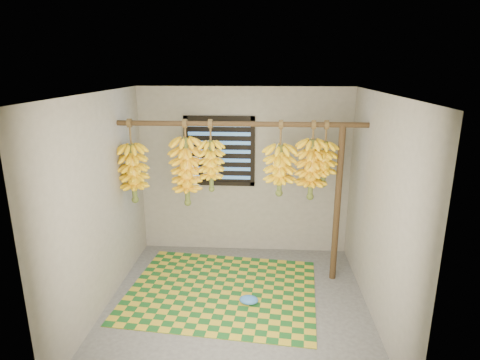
# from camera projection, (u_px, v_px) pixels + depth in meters

# --- Properties ---
(floor) EXTENTS (3.00, 3.00, 0.01)m
(floor) POSITION_uv_depth(u_px,v_px,m) (237.00, 305.00, 4.64)
(floor) COLOR #4C4C4C
(floor) RESTS_ON ground
(ceiling) EXTENTS (3.00, 3.00, 0.01)m
(ceiling) POSITION_uv_depth(u_px,v_px,m) (236.00, 93.00, 3.98)
(ceiling) COLOR silver
(ceiling) RESTS_ON wall_back
(wall_back) EXTENTS (3.00, 0.01, 2.40)m
(wall_back) POSITION_uv_depth(u_px,v_px,m) (244.00, 172.00, 5.75)
(wall_back) COLOR slate
(wall_back) RESTS_ON floor
(wall_left) EXTENTS (0.01, 3.00, 2.40)m
(wall_left) POSITION_uv_depth(u_px,v_px,m) (100.00, 204.00, 4.40)
(wall_left) COLOR slate
(wall_left) RESTS_ON floor
(wall_right) EXTENTS (0.01, 3.00, 2.40)m
(wall_right) POSITION_uv_depth(u_px,v_px,m) (379.00, 210.00, 4.21)
(wall_right) COLOR slate
(wall_right) RESTS_ON floor
(window) EXTENTS (1.00, 0.04, 1.00)m
(window) POSITION_uv_depth(u_px,v_px,m) (219.00, 151.00, 5.66)
(window) COLOR black
(window) RESTS_ON wall_back
(hanging_pole) EXTENTS (3.00, 0.06, 0.06)m
(hanging_pole) POSITION_uv_depth(u_px,v_px,m) (241.00, 124.00, 4.76)
(hanging_pole) COLOR #47301C
(hanging_pole) RESTS_ON wall_left
(support_post) EXTENTS (0.08, 0.08, 2.00)m
(support_post) POSITION_uv_depth(u_px,v_px,m) (337.00, 206.00, 4.96)
(support_post) COLOR #47301C
(support_post) RESTS_ON floor
(woven_mat) EXTENTS (2.42, 2.01, 0.01)m
(woven_mat) POSITION_uv_depth(u_px,v_px,m) (222.00, 290.00, 4.93)
(woven_mat) COLOR #19561F
(woven_mat) RESTS_ON floor
(plastic_bag) EXTENTS (0.24, 0.18, 0.09)m
(plastic_bag) POSITION_uv_depth(u_px,v_px,m) (249.00, 300.00, 4.64)
(plastic_bag) COLOR #3676CC
(plastic_bag) RESTS_ON woven_mat
(banana_bunch_a) EXTENTS (0.36, 0.36, 1.05)m
(banana_bunch_a) POSITION_uv_depth(u_px,v_px,m) (133.00, 173.00, 5.01)
(banana_bunch_a) COLOR brown
(banana_bunch_a) RESTS_ON hanging_pole
(banana_bunch_b) EXTENTS (0.38, 0.38, 1.07)m
(banana_bunch_b) POSITION_uv_depth(u_px,v_px,m) (187.00, 172.00, 4.96)
(banana_bunch_b) COLOR brown
(banana_bunch_b) RESTS_ON hanging_pole
(banana_bunch_c) EXTENTS (0.31, 0.31, 0.89)m
(banana_bunch_c) POSITION_uv_depth(u_px,v_px,m) (211.00, 166.00, 4.92)
(banana_bunch_c) COLOR brown
(banana_bunch_c) RESTS_ON hanging_pole
(banana_bunch_d) EXTENTS (0.38, 0.38, 0.96)m
(banana_bunch_d) POSITION_uv_depth(u_px,v_px,m) (311.00, 169.00, 4.86)
(banana_bunch_d) COLOR brown
(banana_bunch_d) RESTS_ON hanging_pole
(banana_bunch_e) EXTENTS (0.38, 0.38, 0.92)m
(banana_bunch_e) POSITION_uv_depth(u_px,v_px,m) (280.00, 170.00, 4.88)
(banana_bunch_e) COLOR brown
(banana_bunch_e) RESTS_ON hanging_pole
(banana_bunch_f) EXTENTS (0.28, 0.28, 0.80)m
(banana_bunch_f) POSITION_uv_depth(u_px,v_px,m) (324.00, 164.00, 4.83)
(banana_bunch_f) COLOR brown
(banana_bunch_f) RESTS_ON hanging_pole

